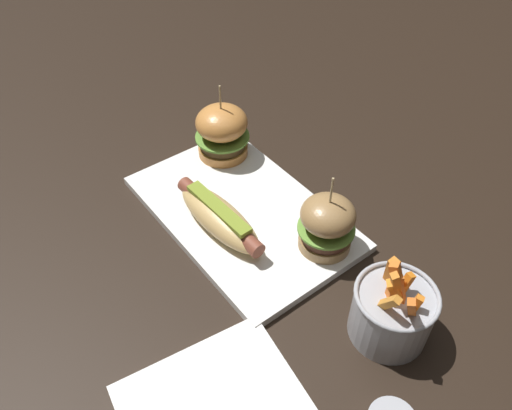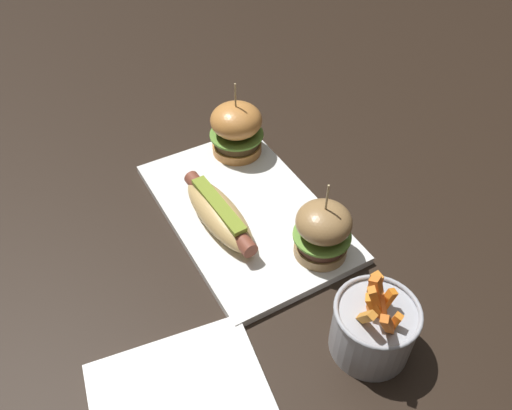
% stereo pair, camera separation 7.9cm
% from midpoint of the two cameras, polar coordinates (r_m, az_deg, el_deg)
% --- Properties ---
extents(ground_plane, '(3.00, 3.00, 0.00)m').
position_cam_midpoint_polar(ground_plane, '(0.85, -4.23, -1.30)').
color(ground_plane, black).
extents(platter_main, '(0.38, 0.24, 0.01)m').
position_cam_midpoint_polar(platter_main, '(0.85, -4.25, -0.97)').
color(platter_main, white).
rests_on(platter_main, ground).
extents(hot_dog, '(0.20, 0.07, 0.05)m').
position_cam_midpoint_polar(hot_dog, '(0.80, -7.00, -1.44)').
color(hot_dog, tan).
rests_on(hot_dog, platter_main).
extents(slider_left, '(0.10, 0.10, 0.14)m').
position_cam_midpoint_polar(slider_left, '(0.93, -6.30, 8.14)').
color(slider_left, '#CB833F').
rests_on(slider_left, platter_main).
extents(slider_right, '(0.09, 0.09, 0.14)m').
position_cam_midpoint_polar(slider_right, '(0.76, 5.00, -2.26)').
color(slider_right, '#9C7647').
rests_on(slider_right, platter_main).
extents(fries_bucket, '(0.11, 0.11, 0.14)m').
position_cam_midpoint_polar(fries_bucket, '(0.69, 11.82, -11.79)').
color(fries_bucket, '#A8AAB2').
rests_on(fries_bucket, ground).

